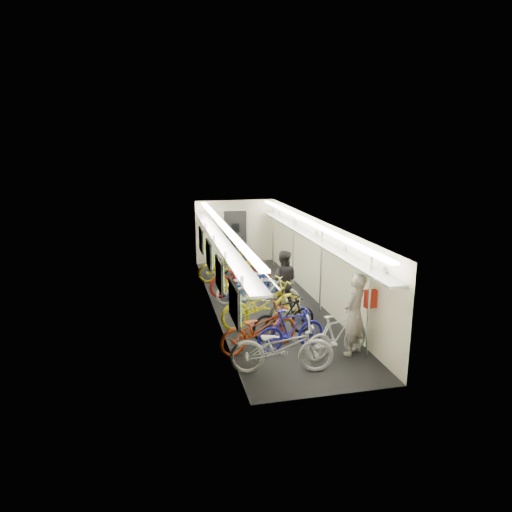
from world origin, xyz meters
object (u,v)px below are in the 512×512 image
bicycle_1 (291,329)px  backpack (371,299)px  passenger_mid (283,281)px  bicycle_0 (282,347)px  passenger_near (354,314)px

bicycle_1 → backpack: size_ratio=4.25×
passenger_mid → backpack: size_ratio=4.45×
backpack → bicycle_0: bearing=-175.7°
bicycle_0 → backpack: (2.02, 0.33, 0.74)m
bicycle_0 → passenger_near: passenger_near is taller
bicycle_1 → backpack: 1.84m
bicycle_0 → passenger_mid: size_ratio=1.22×
passenger_near → backpack: passenger_near is taller
passenger_near → passenger_mid: 3.00m
passenger_near → backpack: size_ratio=4.76×
passenger_near → bicycle_1: bearing=-56.9°
bicycle_1 → passenger_near: (1.26, -0.46, 0.42)m
passenger_near → backpack: bearing=118.3°
bicycle_0 → passenger_mid: (0.97, 3.36, 0.30)m
bicycle_0 → passenger_near: bearing=-65.3°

